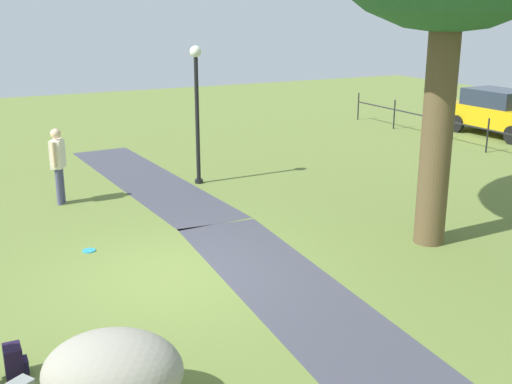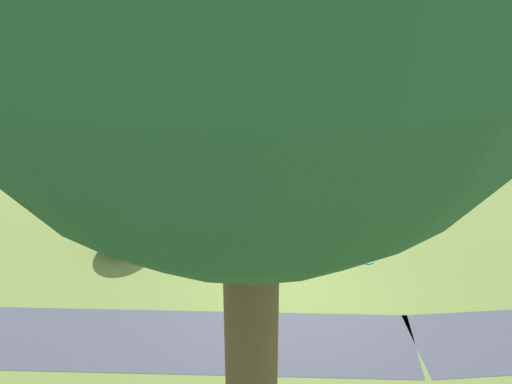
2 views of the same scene
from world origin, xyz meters
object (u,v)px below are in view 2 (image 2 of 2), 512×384
at_px(lawn_boulder, 126,225).
at_px(handbag_on_grass, 176,193).
at_px(frisbee_on_grass, 367,261).
at_px(spare_backpack_on_lawn, 186,216).
at_px(woman_with_handbag, 179,169).
at_px(passerby_on_path, 312,132).
at_px(backpack_by_boulder, 150,216).

height_order(lawn_boulder, handbag_on_grass, lawn_boulder).
xyz_separation_m(handbag_on_grass, frisbee_on_grass, (-4.00, 2.96, -0.13)).
bearing_deg(spare_backpack_on_lawn, woman_with_handbag, -76.79).
bearing_deg(lawn_boulder, frisbee_on_grass, 170.72).
bearing_deg(handbag_on_grass, passerby_on_path, -152.80).
distance_m(woman_with_handbag, spare_backpack_on_lawn, 1.13).
distance_m(woman_with_handbag, frisbee_on_grass, 4.70).
distance_m(woman_with_handbag, backpack_by_boulder, 1.24).
relative_size(lawn_boulder, handbag_on_grass, 5.74).
bearing_deg(woman_with_handbag, lawn_boulder, 60.44).
bearing_deg(handbag_on_grass, spare_backpack_on_lawn, 104.40).
height_order(passerby_on_path, handbag_on_grass, passerby_on_path).
height_order(backpack_by_boulder, spare_backpack_on_lawn, same).
xyz_separation_m(woman_with_handbag, passerby_on_path, (-3.21, -2.17, 0.05)).
distance_m(lawn_boulder, frisbee_on_grass, 4.93).
xyz_separation_m(lawn_boulder, spare_backpack_on_lawn, (-1.17, -0.89, -0.26)).
bearing_deg(backpack_by_boulder, lawn_boulder, 68.24).
xyz_separation_m(handbag_on_grass, backpack_by_boulder, (0.47, 1.24, 0.05)).
bearing_deg(frisbee_on_grass, lawn_boulder, -9.28).
bearing_deg(frisbee_on_grass, passerby_on_path, -82.03).
relative_size(spare_backpack_on_lawn, frisbee_on_grass, 1.73).
xyz_separation_m(passerby_on_path, backpack_by_boulder, (3.81, 2.96, -0.81)).
relative_size(woman_with_handbag, backpack_by_boulder, 4.09).
relative_size(woman_with_handbag, spare_backpack_on_lawn, 4.09).
relative_size(passerby_on_path, spare_backpack_on_lawn, 4.29).
bearing_deg(frisbee_on_grass, spare_backpack_on_lawn, -24.59).
height_order(woman_with_handbag, backpack_by_boulder, woman_with_handbag).
relative_size(lawn_boulder, frisbee_on_grass, 7.98).
bearing_deg(passerby_on_path, handbag_on_grass, 27.20).
distance_m(passerby_on_path, backpack_by_boulder, 4.89).
height_order(backpack_by_boulder, frisbee_on_grass, backpack_by_boulder).
relative_size(backpack_by_boulder, frisbee_on_grass, 1.73).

